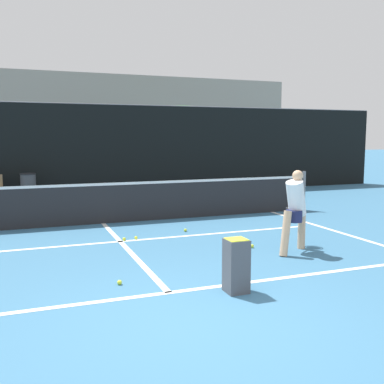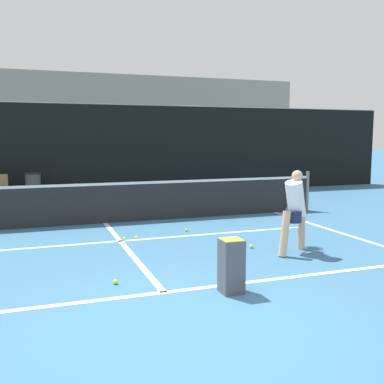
% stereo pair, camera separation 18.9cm
% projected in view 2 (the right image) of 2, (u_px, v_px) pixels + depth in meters
% --- Properties ---
extents(ground_plane, '(100.00, 100.00, 0.00)m').
position_uv_depth(ground_plane, '(190.00, 323.00, 4.88)').
color(ground_plane, teal).
extents(court_baseline_near, '(11.00, 0.10, 0.01)m').
position_uv_depth(court_baseline_near, '(164.00, 292.00, 5.83)').
color(court_baseline_near, white).
rests_on(court_baseline_near, ground).
extents(court_service_line, '(8.25, 0.10, 0.01)m').
position_uv_depth(court_service_line, '(120.00, 241.00, 8.69)').
color(court_service_line, white).
rests_on(court_service_line, ground).
extents(court_center_mark, '(0.10, 4.98, 0.01)m').
position_uv_depth(court_center_mark, '(126.00, 248.00, 8.16)').
color(court_center_mark, white).
rests_on(court_center_mark, ground).
extents(court_sideline_right, '(0.10, 5.98, 0.01)m').
position_uv_depth(court_sideline_right, '(333.00, 231.00, 9.66)').
color(court_sideline_right, white).
rests_on(court_sideline_right, ground).
extents(net, '(11.09, 0.09, 1.07)m').
position_uv_depth(net, '(105.00, 202.00, 10.43)').
color(net, slate).
rests_on(net, ground).
extents(fence_back, '(24.00, 0.06, 3.11)m').
position_uv_depth(fence_back, '(81.00, 151.00, 14.98)').
color(fence_back, black).
rests_on(fence_back, ground).
extents(player_practicing, '(0.97, 0.97, 1.44)m').
position_uv_depth(player_practicing, '(295.00, 208.00, 7.80)').
color(player_practicing, '#DBAD84').
rests_on(player_practicing, ground).
extents(tennis_ball_scattered_0, '(0.07, 0.07, 0.07)m').
position_uv_depth(tennis_ball_scattered_0, '(186.00, 230.00, 9.56)').
color(tennis_ball_scattered_0, '#D1E033').
rests_on(tennis_ball_scattered_0, ground).
extents(tennis_ball_scattered_1, '(0.07, 0.07, 0.07)m').
position_uv_depth(tennis_ball_scattered_1, '(124.00, 239.00, 8.75)').
color(tennis_ball_scattered_1, '#D1E033').
rests_on(tennis_ball_scattered_1, ground).
extents(tennis_ball_scattered_2, '(0.07, 0.07, 0.07)m').
position_uv_depth(tennis_ball_scattered_2, '(252.00, 246.00, 8.15)').
color(tennis_ball_scattered_2, '#D1E033').
rests_on(tennis_ball_scattered_2, ground).
extents(tennis_ball_scattered_3, '(0.07, 0.07, 0.07)m').
position_uv_depth(tennis_ball_scattered_3, '(136.00, 237.00, 8.87)').
color(tennis_ball_scattered_3, '#D1E033').
rests_on(tennis_ball_scattered_3, ground).
extents(tennis_ball_scattered_4, '(0.07, 0.07, 0.07)m').
position_uv_depth(tennis_ball_scattered_4, '(287.00, 233.00, 9.28)').
color(tennis_ball_scattered_4, '#D1E033').
rests_on(tennis_ball_scattered_4, ground).
extents(tennis_ball_scattered_7, '(0.07, 0.07, 0.07)m').
position_uv_depth(tennis_ball_scattered_7, '(116.00, 282.00, 6.16)').
color(tennis_ball_scattered_7, '#D1E033').
rests_on(tennis_ball_scattered_7, ground).
extents(ball_hopper, '(0.28, 0.28, 0.71)m').
position_uv_depth(ball_hopper, '(231.00, 265.00, 5.80)').
color(ball_hopper, '#4C4C51').
rests_on(ball_hopper, ground).
extents(trash_bin, '(0.48, 0.48, 0.89)m').
position_uv_depth(trash_bin, '(33.00, 187.00, 14.00)').
color(trash_bin, '#3F3F42').
rests_on(trash_bin, ground).
extents(tree_west, '(3.32, 3.32, 3.82)m').
position_uv_depth(tree_west, '(187.00, 114.00, 26.38)').
color(tree_west, brown).
rests_on(tree_west, ground).
extents(building_far, '(36.00, 2.40, 6.33)m').
position_uv_depth(building_far, '(55.00, 120.00, 31.20)').
color(building_far, gray).
rests_on(building_far, ground).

